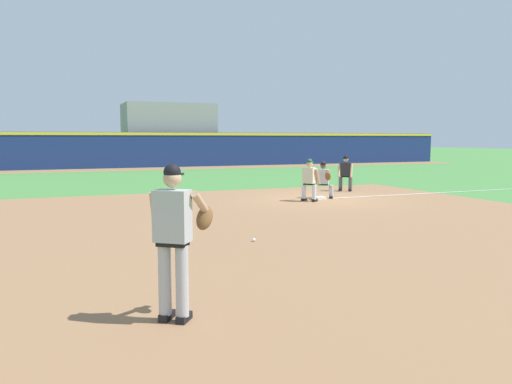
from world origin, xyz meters
The scene contains 12 objects.
ground_plane centered at (0.00, 0.00, 0.00)m, with size 160.00×160.00×0.00m, color #47843D.
infield_dirt_patch centered at (-3.72, -4.92, 0.00)m, with size 18.00×18.00×0.01m, color #936B47.
warning_track_strip centered at (0.00, 20.00, 0.00)m, with size 48.00×3.20×0.01m, color #936B47.
foul_line_stripe centered at (8.08, 0.00, 0.01)m, with size 16.16×0.10×0.00m, color white.
first_base_bag centered at (0.00, 0.00, 0.04)m, with size 0.38×0.38×0.09m, color white.
baseball centered at (-4.88, -5.94, 0.04)m, with size 0.07×0.07×0.07m, color white.
pitcher centered at (-7.41, -9.82, 1.06)m, with size 0.85×0.55×1.86m.
first_baseman centered at (0.23, 0.13, 0.73)m, with size 0.72×1.09×1.34m.
baserunner centered at (-0.64, -0.43, 0.79)m, with size 0.64×0.68×1.46m.
umpire centered at (2.32, 1.99, 0.79)m, with size 0.68×0.66×1.46m.
outfield_wall centered at (0.00, 22.00, 1.39)m, with size 48.00×0.54×2.60m.
stadium_seating_block centered at (0.00, 24.90, 2.48)m, with size 7.05×4.20×4.90m.
Camera 1 is at (-8.68, -15.46, 2.15)m, focal length 35.00 mm.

